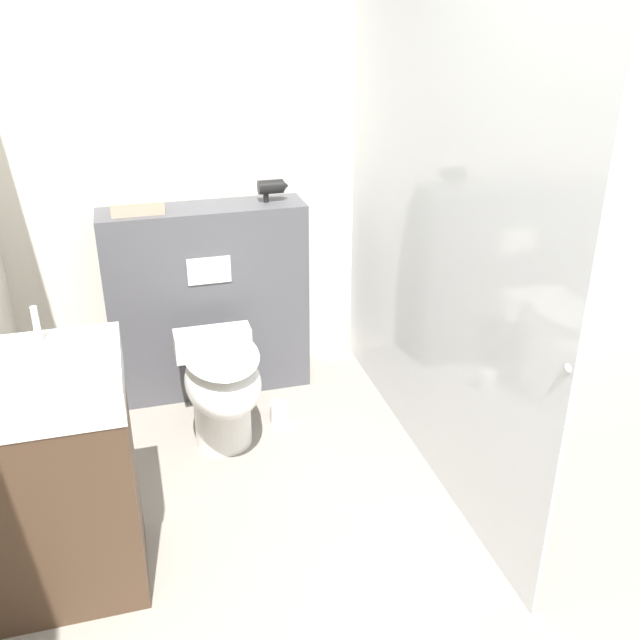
% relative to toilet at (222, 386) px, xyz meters
% --- Properties ---
extents(wall_back, '(8.00, 0.06, 2.50)m').
position_rel_toilet_xyz_m(wall_back, '(0.36, 0.84, 0.91)').
color(wall_back, silver).
rests_on(wall_back, ground_plane).
extents(partition_panel, '(1.05, 0.28, 1.05)m').
position_rel_toilet_xyz_m(partition_panel, '(0.03, 0.60, 0.18)').
color(partition_panel, '#4C4C51').
rests_on(partition_panel, ground_plane).
extents(shower_glass, '(0.04, 2.15, 2.10)m').
position_rel_toilet_xyz_m(shower_glass, '(0.91, -0.27, 0.71)').
color(shower_glass, silver).
rests_on(shower_glass, ground_plane).
extents(toilet, '(0.38, 0.65, 0.55)m').
position_rel_toilet_xyz_m(toilet, '(0.00, 0.00, 0.00)').
color(toilet, white).
rests_on(toilet, ground_plane).
extents(sink_vanity, '(0.53, 0.48, 1.09)m').
position_rel_toilet_xyz_m(sink_vanity, '(-0.68, -0.70, 0.13)').
color(sink_vanity, '#473323').
rests_on(sink_vanity, ground_plane).
extents(hair_drier, '(0.16, 0.07, 0.12)m').
position_rel_toilet_xyz_m(hair_drier, '(0.40, 0.60, 0.78)').
color(hair_drier, black).
rests_on(hair_drier, partition_panel).
extents(folded_towel, '(0.26, 0.13, 0.06)m').
position_rel_toilet_xyz_m(folded_towel, '(-0.29, 0.58, 0.73)').
color(folded_towel, tan).
rests_on(folded_towel, partition_panel).
extents(spare_toilet_roll, '(0.10, 0.10, 0.11)m').
position_rel_toilet_xyz_m(spare_toilet_roll, '(0.31, 0.14, -0.29)').
color(spare_toilet_roll, white).
rests_on(spare_toilet_roll, ground_plane).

